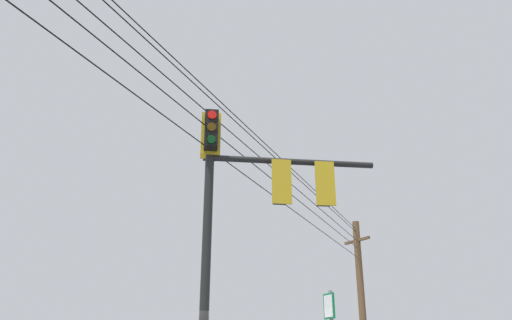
# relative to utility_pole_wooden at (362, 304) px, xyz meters

# --- Properties ---
(signal_mast_assembly) EXTENTS (2.77, 3.47, 6.89)m
(signal_mast_assembly) POSITION_rel_utility_pole_wooden_xyz_m (-6.25, 13.27, 0.83)
(signal_mast_assembly) COLOR black
(signal_mast_assembly) RESTS_ON ground
(utility_pole_wooden) EXTENTS (1.65, 0.42, 8.04)m
(utility_pole_wooden) POSITION_rel_utility_pole_wooden_xyz_m (0.00, 0.00, 0.00)
(utility_pole_wooden) COLOR brown
(utility_pole_wooden) RESTS_ON ground
(overhead_wire_span) EXTENTS (12.76, 30.53, 1.92)m
(overhead_wire_span) POSITION_rel_utility_pole_wooden_xyz_m (-6.37, 15.26, 2.72)
(overhead_wire_span) COLOR black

